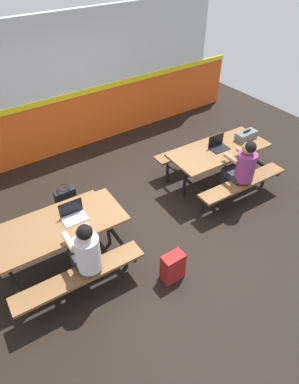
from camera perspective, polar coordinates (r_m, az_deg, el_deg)
The scene contains 11 objects.
ground_plane at distance 5.62m, azimuth -0.47°, elevation -4.00°, with size 10.00×10.00×0.02m, color black.
accent_backdrop at distance 6.93m, azimuth -13.42°, elevation 16.25°, with size 8.00×0.14×2.60m.
picnic_table_left at distance 4.65m, azimuth -14.89°, elevation -7.00°, with size 1.79×1.62×0.74m.
picnic_table_right at distance 6.05m, azimuth 11.38°, elevation 5.73°, with size 1.79×1.62×0.74m.
student_nearer at distance 4.21m, azimuth -10.62°, elevation -9.73°, with size 0.37×0.53×1.21m.
student_further at distance 5.65m, azimuth 15.11°, elevation 4.09°, with size 0.37×0.53×1.21m.
laptop_silver at distance 4.58m, azimuth -12.57°, elevation -3.72°, with size 0.33×0.23×0.22m.
laptop_dark at distance 5.96m, azimuth 11.39°, elevation 7.60°, with size 0.33×0.23×0.22m.
toolbox_grey at distance 6.31m, azimuth 15.83°, elevation 9.05°, with size 0.40×0.18×0.18m.
tote_bag_bright at distance 5.80m, azimuth -13.81°, elevation -1.02°, with size 0.34×0.21×0.43m.
satchel_spare at distance 4.63m, azimuth 3.83°, elevation -12.38°, with size 0.30×0.22×0.44m.
Camera 1 is at (-2.30, -3.38, 3.84)m, focal length 31.96 mm.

